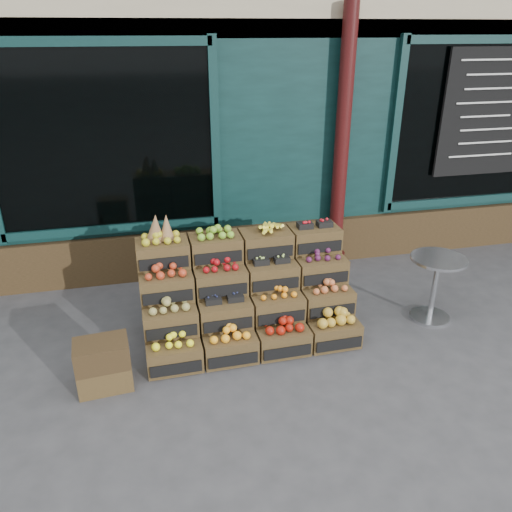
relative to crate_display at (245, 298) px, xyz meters
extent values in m
plane|color=#3E3E40|center=(0.31, -0.69, -0.40)|extent=(60.00, 60.00, 0.00)
cube|color=#0C2A29|center=(0.31, 4.51, 2.00)|extent=(12.00, 6.00, 4.80)
cube|color=#0C2A29|center=(0.31, 1.56, 1.10)|extent=(12.00, 0.12, 3.00)
cube|color=#382916|center=(0.31, 1.49, -0.10)|extent=(12.00, 0.18, 0.60)
cube|color=black|center=(-1.29, 1.49, 1.35)|extent=(2.40, 0.06, 2.00)
cube|color=black|center=(3.51, 1.49, 1.35)|extent=(2.40, 0.06, 2.00)
cylinder|color=#390D0D|center=(1.51, 1.36, 1.20)|extent=(0.18, 0.18, 3.20)
cube|color=black|center=(3.51, 1.41, 1.50)|extent=(1.30, 0.04, 1.60)
cube|color=#4B381D|center=(-0.78, -0.43, -0.28)|extent=(0.51, 0.36, 0.25)
cube|color=black|center=(-0.77, -0.62, -0.30)|extent=(0.47, 0.02, 0.11)
cube|color=#FFF91F|center=(-0.78, -0.43, -0.11)|extent=(0.41, 0.27, 0.08)
cube|color=#4B381D|center=(-0.25, -0.42, -0.28)|extent=(0.51, 0.36, 0.25)
cube|color=black|center=(-0.25, -0.61, -0.30)|extent=(0.47, 0.02, 0.11)
cube|color=#FFA21D|center=(-0.25, -0.42, -0.10)|extent=(0.41, 0.27, 0.09)
cube|color=#4B381D|center=(0.28, -0.42, -0.28)|extent=(0.51, 0.36, 0.25)
cube|color=black|center=(0.28, -0.60, -0.30)|extent=(0.47, 0.02, 0.11)
cube|color=#96170A|center=(0.28, -0.42, -0.10)|extent=(0.41, 0.27, 0.10)
cube|color=#4B381D|center=(0.80, -0.41, -0.28)|extent=(0.51, 0.36, 0.25)
cube|color=black|center=(0.80, -0.60, -0.30)|extent=(0.47, 0.02, 0.11)
cube|color=#B98E29|center=(0.80, -0.41, -0.09)|extent=(0.41, 0.27, 0.12)
cube|color=#4B381D|center=(-0.78, -0.22, -0.02)|extent=(0.51, 0.36, 0.25)
cube|color=black|center=(-0.78, -0.40, -0.05)|extent=(0.47, 0.02, 0.11)
cube|color=#958C48|center=(-0.78, -0.22, 0.15)|extent=(0.41, 0.27, 0.09)
cube|color=#4B381D|center=(-0.25, -0.21, -0.02)|extent=(0.51, 0.36, 0.25)
cube|color=black|center=(-0.25, -0.40, -0.05)|extent=(0.47, 0.02, 0.11)
cube|color=#1F2549|center=(-0.25, -0.21, 0.12)|extent=(0.41, 0.27, 0.03)
cube|color=#4B381D|center=(0.27, -0.20, -0.02)|extent=(0.51, 0.36, 0.25)
cube|color=black|center=(0.28, -0.39, -0.05)|extent=(0.47, 0.02, 0.11)
cube|color=orange|center=(0.27, -0.20, 0.14)|extent=(0.41, 0.27, 0.07)
cube|color=#4B381D|center=(0.80, -0.20, -0.02)|extent=(0.51, 0.36, 0.25)
cube|color=black|center=(0.80, -0.38, -0.05)|extent=(0.47, 0.02, 0.11)
cube|color=#C26335|center=(0.80, -0.20, 0.15)|extent=(0.41, 0.27, 0.08)
cube|color=#4B381D|center=(-0.78, 0.00, 0.23)|extent=(0.51, 0.36, 0.25)
cube|color=black|center=(-0.78, -0.19, 0.21)|extent=(0.47, 0.02, 0.11)
cube|color=#AD3419|center=(-0.78, 0.00, 0.40)|extent=(0.41, 0.27, 0.09)
cube|color=#4B381D|center=(-0.26, 0.00, 0.23)|extent=(0.51, 0.36, 0.25)
cube|color=black|center=(-0.25, -0.18, 0.21)|extent=(0.47, 0.02, 0.11)
cube|color=#9B0D12|center=(-0.26, 0.00, 0.40)|extent=(0.41, 0.27, 0.07)
cube|color=#4B381D|center=(0.27, 0.01, 0.23)|extent=(0.51, 0.36, 0.25)
cube|color=black|center=(0.27, -0.18, 0.21)|extent=(0.47, 0.02, 0.11)
cube|color=#B1D564|center=(0.27, 0.01, 0.37)|extent=(0.41, 0.27, 0.03)
cube|color=#4B381D|center=(0.80, 0.02, 0.23)|extent=(0.51, 0.36, 0.25)
cube|color=black|center=(0.80, -0.17, 0.21)|extent=(0.47, 0.02, 0.11)
cube|color=#4E183E|center=(0.80, 0.02, 0.39)|extent=(0.41, 0.27, 0.06)
cube|color=#4B381D|center=(-0.78, 0.21, 0.48)|extent=(0.51, 0.36, 0.25)
cube|color=black|center=(-0.78, 0.03, 0.46)|extent=(0.47, 0.02, 0.11)
cube|color=gold|center=(-0.78, 0.21, 0.65)|extent=(0.41, 0.27, 0.09)
cube|color=#4B381D|center=(-0.26, 0.22, 0.48)|extent=(0.51, 0.36, 0.25)
cube|color=black|center=(-0.26, 0.03, 0.46)|extent=(0.47, 0.02, 0.11)
cube|color=#76AF2A|center=(-0.26, 0.22, 0.65)|extent=(0.41, 0.27, 0.09)
cube|color=#4B381D|center=(0.27, 0.23, 0.48)|extent=(0.51, 0.36, 0.25)
cube|color=black|center=(0.27, 0.04, 0.46)|extent=(0.47, 0.02, 0.11)
cube|color=yellow|center=(0.27, 0.23, 0.65)|extent=(0.41, 0.27, 0.08)
cube|color=#4B381D|center=(0.79, 0.23, 0.48)|extent=(0.51, 0.36, 0.25)
cube|color=black|center=(0.80, 0.05, 0.46)|extent=(0.47, 0.02, 0.11)
cube|color=red|center=(0.79, 0.23, 0.63)|extent=(0.41, 0.27, 0.03)
cube|color=#382916|center=(0.01, -0.21, -0.28)|extent=(2.09, 0.38, 0.25)
cube|color=#382916|center=(0.01, 0.01, -0.15)|extent=(2.09, 0.38, 0.51)
cube|color=#382916|center=(0.01, 0.22, -0.02)|extent=(2.09, 0.38, 0.76)
cone|color=olive|center=(-0.83, 0.21, 0.76)|extent=(0.18, 0.18, 0.29)
cone|color=olive|center=(-0.73, 0.25, 0.74)|extent=(0.16, 0.16, 0.25)
cube|color=#4B381D|center=(-1.40, -0.58, -0.29)|extent=(0.49, 0.36, 0.23)
cube|color=#382916|center=(-1.40, -0.58, -0.06)|extent=(0.49, 0.36, 0.23)
cylinder|color=#AFB1B6|center=(2.02, -0.21, -0.39)|extent=(0.42, 0.42, 0.03)
cylinder|color=#AFB1B6|center=(2.02, -0.21, -0.04)|extent=(0.06, 0.06, 0.69)
cylinder|color=#AFB1B6|center=(2.02, -0.21, 0.31)|extent=(0.58, 0.58, 0.03)
imported|color=#17521A|center=(-1.42, 1.94, 0.47)|extent=(0.73, 0.58, 1.75)
camera|label=1|loc=(-0.92, -4.35, 2.50)|focal=35.00mm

